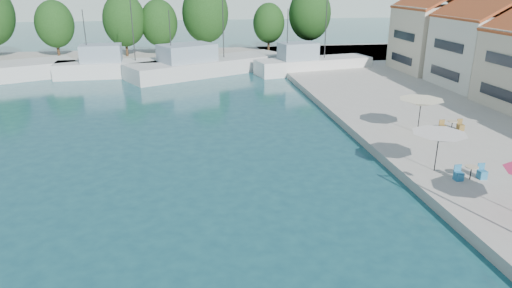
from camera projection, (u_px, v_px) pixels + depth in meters
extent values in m
cube|color=#B0AA9F|center=(170.00, 58.00, 65.80)|extent=(90.00, 16.00, 0.60)
cube|color=silver|center=(484.00, 52.00, 45.94)|extent=(8.00, 8.50, 7.00)
cube|color=beige|center=(438.00, 39.00, 54.23)|extent=(8.60, 8.50, 7.50)
cube|color=silver|center=(123.00, 70.00, 55.13)|extent=(15.61, 4.71, 2.20)
cube|color=#899CA9|center=(101.00, 53.00, 53.98)|extent=(4.77, 3.29, 2.00)
cylinder|color=#2D2D2D|center=(132.00, 26.00, 53.70)|extent=(0.12, 0.12, 8.00)
cylinder|color=#2D2D2D|center=(85.00, 36.00, 53.02)|extent=(0.10, 0.10, 6.00)
cube|color=silver|center=(210.00, 68.00, 56.65)|extent=(20.78, 14.26, 2.20)
cube|color=#899CA9|center=(187.00, 53.00, 54.22)|extent=(7.39, 6.51, 2.00)
cylinder|color=#2D2D2D|center=(223.00, 25.00, 56.09)|extent=(0.12, 0.12, 8.00)
cylinder|color=#2D2D2D|center=(170.00, 37.00, 52.39)|extent=(0.10, 0.10, 6.00)
cube|color=silver|center=(313.00, 67.00, 57.02)|extent=(15.12, 6.59, 2.20)
cube|color=#899CA9|center=(298.00, 51.00, 55.60)|extent=(4.88, 3.73, 2.00)
cylinder|color=#2D2D2D|center=(326.00, 25.00, 55.78)|extent=(0.12, 0.12, 8.00)
cylinder|color=#2D2D2D|center=(287.00, 35.00, 54.45)|extent=(0.10, 0.10, 6.00)
cylinder|color=#3F2B19|center=(57.00, 44.00, 65.26)|extent=(0.36, 0.36, 3.48)
ellipsoid|color=#173A12|center=(55.00, 24.00, 64.32)|extent=(5.29, 5.29, 6.61)
cylinder|color=#3F2B19|center=(126.00, 42.00, 65.37)|extent=(0.36, 0.36, 3.91)
ellipsoid|color=#173A12|center=(124.00, 20.00, 64.32)|extent=(5.94, 5.94, 7.42)
cylinder|color=#3F2B19|center=(160.00, 43.00, 66.79)|extent=(0.36, 0.36, 3.50)
ellipsoid|color=#173A12|center=(159.00, 23.00, 65.84)|extent=(5.32, 5.32, 6.65)
cylinder|color=#3F2B19|center=(206.00, 38.00, 67.81)|extent=(0.36, 0.36, 4.45)
ellipsoid|color=#173A12|center=(205.00, 13.00, 66.61)|extent=(6.76, 6.76, 8.45)
cylinder|color=#3F2B19|center=(269.00, 40.00, 70.92)|extent=(0.36, 0.36, 3.19)
ellipsoid|color=#173A12|center=(269.00, 23.00, 70.06)|extent=(4.85, 4.85, 6.07)
cylinder|color=#3F2B19|center=(309.00, 36.00, 70.93)|extent=(0.36, 0.36, 4.23)
ellipsoid|color=#173A12|center=(310.00, 14.00, 69.79)|extent=(6.43, 6.43, 8.04)
cylinder|color=black|center=(437.00, 152.00, 25.80)|extent=(0.06, 0.06, 2.26)
cone|color=silver|center=(439.00, 137.00, 25.50)|extent=(3.06, 3.06, 0.50)
cylinder|color=black|center=(419.00, 116.00, 32.28)|extent=(0.06, 0.06, 2.46)
cone|color=beige|center=(421.00, 103.00, 31.95)|extent=(3.12, 3.12, 0.50)
cylinder|color=black|center=(471.00, 173.00, 24.89)|extent=(0.06, 0.06, 0.74)
cylinder|color=#C1B18E|center=(472.00, 167.00, 24.76)|extent=(0.70, 0.70, 0.04)
cube|color=teal|center=(482.00, 175.00, 25.04)|extent=(0.42, 0.42, 0.46)
cube|color=teal|center=(459.00, 176.00, 24.83)|extent=(0.42, 0.42, 0.46)
cylinder|color=black|center=(452.00, 126.00, 32.93)|extent=(0.06, 0.06, 0.74)
cylinder|color=#C1B18E|center=(453.00, 121.00, 32.81)|extent=(0.70, 0.70, 0.04)
cube|color=brown|center=(460.00, 127.00, 33.08)|extent=(0.42, 0.42, 0.46)
cube|color=brown|center=(443.00, 128.00, 32.88)|extent=(0.42, 0.42, 0.46)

